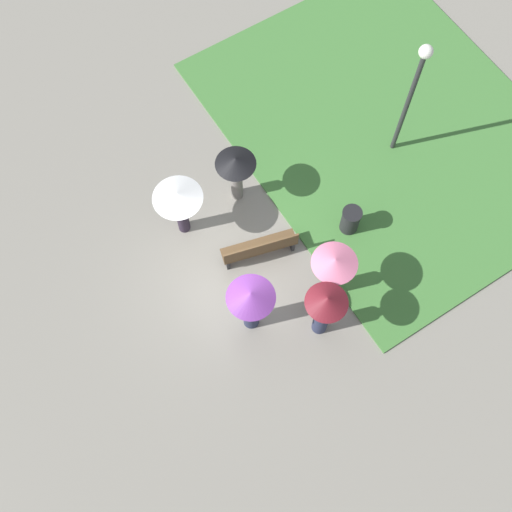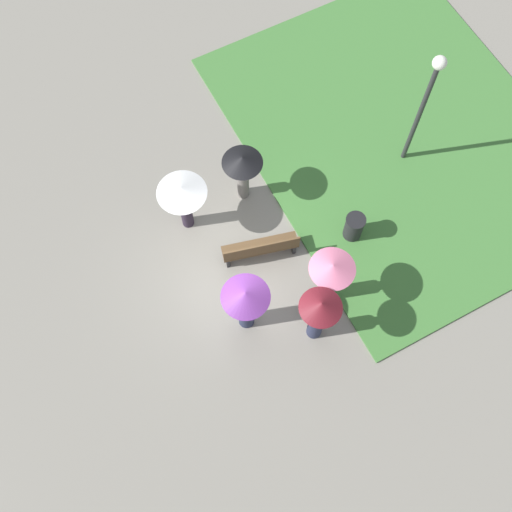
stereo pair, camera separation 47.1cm
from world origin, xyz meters
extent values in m
plane|color=gray|center=(0.00, 0.00, 0.00)|extent=(90.00, 90.00, 0.00)
cube|color=#427A38|center=(-5.68, -1.47, 0.03)|extent=(7.64, 9.82, 0.06)
cube|color=brown|center=(-0.78, -0.23, 0.42)|extent=(1.89, 0.88, 0.05)
cube|color=brown|center=(-0.74, -0.06, 0.68)|extent=(1.79, 0.52, 0.45)
cube|color=#232326|center=(-1.58, -0.02, 0.20)|extent=(0.17, 0.39, 0.40)
cube|color=#232326|center=(0.01, -0.45, 0.20)|extent=(0.17, 0.39, 0.40)
cylinder|color=#2D2D30|center=(-5.41, -0.92, 1.78)|extent=(0.12, 0.12, 3.56)
sphere|color=white|center=(-5.41, -0.92, 3.72)|extent=(0.32, 0.32, 0.32)
cylinder|color=#232326|center=(-3.05, 0.38, 0.41)|extent=(0.46, 0.46, 0.82)
cylinder|color=black|center=(-3.05, 0.38, 0.83)|extent=(0.49, 0.49, 0.03)
cylinder|color=#2D2333|center=(-1.65, 1.45, 0.55)|extent=(0.43, 0.43, 1.10)
sphere|color=beige|center=(-1.65, 1.45, 1.22)|extent=(0.23, 0.23, 0.23)
cylinder|color=#4C4C4F|center=(-1.65, 1.45, 1.51)|extent=(0.02, 0.02, 0.35)
cone|color=pink|center=(-1.65, 1.45, 1.78)|extent=(1.03, 1.03, 0.20)
cylinder|color=#2D2333|center=(0.41, -1.83, 0.51)|extent=(0.40, 0.40, 1.02)
sphere|color=beige|center=(0.41, -1.83, 1.12)|extent=(0.20, 0.20, 0.20)
cylinder|color=#4C4C4F|center=(0.41, -1.83, 1.39)|extent=(0.02, 0.02, 0.35)
cone|color=white|center=(0.41, -1.83, 1.68)|extent=(1.18, 1.18, 0.22)
cylinder|color=#282D47|center=(0.30, 1.14, 0.57)|extent=(0.47, 0.47, 1.14)
sphere|color=tan|center=(0.30, 1.14, 1.24)|extent=(0.20, 0.20, 0.20)
cylinder|color=#4C4C4F|center=(0.30, 1.14, 1.51)|extent=(0.02, 0.02, 0.35)
cone|color=#703389|center=(0.30, 1.14, 1.82)|extent=(1.08, 1.08, 0.26)
cylinder|color=slate|center=(-1.20, -1.91, 0.48)|extent=(0.37, 0.37, 0.97)
sphere|color=#997051|center=(-1.20, -1.91, 1.07)|extent=(0.20, 0.20, 0.20)
cylinder|color=#4C4C4F|center=(-1.20, -1.91, 1.35)|extent=(0.02, 0.02, 0.35)
cone|color=black|center=(-1.20, -1.91, 1.64)|extent=(0.98, 0.98, 0.23)
cylinder|color=#282D47|center=(-0.96, 2.11, 0.60)|extent=(0.44, 0.44, 1.20)
sphere|color=tan|center=(-0.96, 2.11, 1.31)|extent=(0.22, 0.22, 0.22)
cylinder|color=#4C4C4F|center=(-0.96, 2.11, 1.59)|extent=(0.02, 0.02, 0.35)
cone|color=maroon|center=(-0.96, 2.11, 1.90)|extent=(0.94, 0.94, 0.27)
camera|label=1|loc=(2.64, 5.03, 14.50)|focal=45.00mm
camera|label=2|loc=(2.23, 5.27, 14.50)|focal=45.00mm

